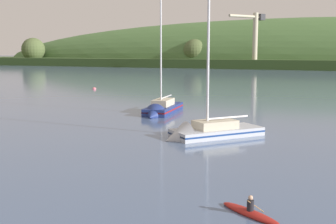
{
  "coord_description": "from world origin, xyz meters",
  "views": [
    {
      "loc": [
        9.56,
        -6.14,
        7.28
      ],
      "look_at": [
        -5.14,
        29.77,
        1.82
      ],
      "focal_mm": 45.99,
      "sensor_mm": 36.0,
      "label": 1
    }
  ],
  "objects_px": {
    "dockside_crane": "(254,41)",
    "sailboat_near_mooring": "(206,135)",
    "mooring_buoy_far_upstream": "(94,89)",
    "canoe_with_paddler": "(250,213)",
    "sailboat_far_left": "(161,111)"
  },
  "relations": [
    {
      "from": "sailboat_near_mooring",
      "to": "mooring_buoy_far_upstream",
      "type": "xyz_separation_m",
      "value": [
        -34.36,
        37.43,
        -0.21
      ]
    },
    {
      "from": "mooring_buoy_far_upstream",
      "to": "canoe_with_paddler",
      "type": "bearing_deg",
      "value": -52.24
    },
    {
      "from": "sailboat_near_mooring",
      "to": "sailboat_far_left",
      "type": "relative_size",
      "value": 1.05
    },
    {
      "from": "dockside_crane",
      "to": "sailboat_near_mooring",
      "type": "relative_size",
      "value": 1.53
    },
    {
      "from": "sailboat_far_left",
      "to": "mooring_buoy_far_upstream",
      "type": "height_order",
      "value": "sailboat_far_left"
    },
    {
      "from": "dockside_crane",
      "to": "sailboat_near_mooring",
      "type": "bearing_deg",
      "value": 45.87
    },
    {
      "from": "dockside_crane",
      "to": "sailboat_near_mooring",
      "type": "distance_m",
      "value": 149.31
    },
    {
      "from": "mooring_buoy_far_upstream",
      "to": "dockside_crane",
      "type": "bearing_deg",
      "value": 84.94
    },
    {
      "from": "sailboat_near_mooring",
      "to": "canoe_with_paddler",
      "type": "xyz_separation_m",
      "value": [
        7.12,
        -16.12,
        -0.1
      ]
    },
    {
      "from": "sailboat_far_left",
      "to": "canoe_with_paddler",
      "type": "bearing_deg",
      "value": 24.26
    },
    {
      "from": "sailboat_near_mooring",
      "to": "canoe_with_paddler",
      "type": "distance_m",
      "value": 17.63
    },
    {
      "from": "sailboat_near_mooring",
      "to": "mooring_buoy_far_upstream",
      "type": "relative_size",
      "value": 18.26
    },
    {
      "from": "sailboat_far_left",
      "to": "mooring_buoy_far_upstream",
      "type": "xyz_separation_m",
      "value": [
        -25.27,
        25.88,
        -0.33
      ]
    },
    {
      "from": "dockside_crane",
      "to": "sailboat_near_mooring",
      "type": "xyz_separation_m",
      "value": [
        24.68,
        -146.8,
        -11.56
      ]
    },
    {
      "from": "dockside_crane",
      "to": "sailboat_far_left",
      "type": "xyz_separation_m",
      "value": [
        15.59,
        -135.26,
        -11.44
      ]
    }
  ]
}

